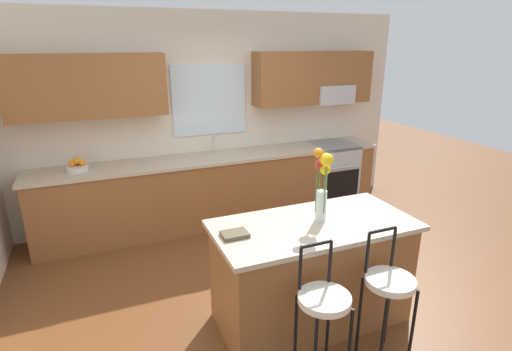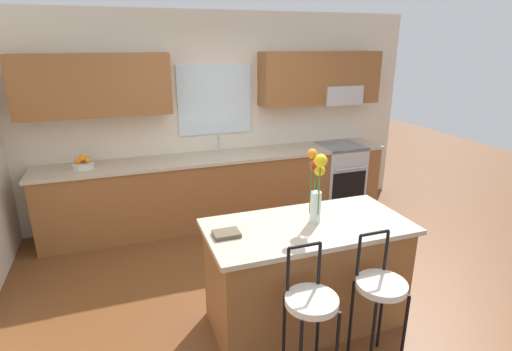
{
  "view_description": "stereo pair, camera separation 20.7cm",
  "coord_description": "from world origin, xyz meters",
  "px_view_note": "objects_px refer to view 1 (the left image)",
  "views": [
    {
      "loc": [
        -1.44,
        -3.1,
        2.32
      ],
      "look_at": [
        0.06,
        0.55,
        1.0
      ],
      "focal_mm": 28.09,
      "sensor_mm": 36.0,
      "label": 1
    },
    {
      "loc": [
        -1.25,
        -3.17,
        2.32
      ],
      "look_at": [
        0.06,
        0.55,
        1.0
      ],
      "focal_mm": 28.09,
      "sensor_mm": 36.0,
      "label": 2
    }
  ],
  "objects_px": {
    "bar_stool_middle": "(389,287)",
    "flower_vase": "(322,180)",
    "oven_range": "(332,174)",
    "bar_stool_near": "(323,305)",
    "kitchen_island": "(312,272)",
    "cookbook": "(235,234)",
    "fruit_bowl_oranges": "(77,166)"
  },
  "relations": [
    {
      "from": "oven_range",
      "to": "flower_vase",
      "type": "distance_m",
      "value": 2.79
    },
    {
      "from": "bar_stool_near",
      "to": "bar_stool_middle",
      "type": "height_order",
      "value": "same"
    },
    {
      "from": "bar_stool_middle",
      "to": "cookbook",
      "type": "distance_m",
      "value": 1.19
    },
    {
      "from": "cookbook",
      "to": "flower_vase",
      "type": "bearing_deg",
      "value": 0.21
    },
    {
      "from": "bar_stool_middle",
      "to": "flower_vase",
      "type": "distance_m",
      "value": 0.93
    },
    {
      "from": "oven_range",
      "to": "bar_stool_middle",
      "type": "bearing_deg",
      "value": -115.26
    },
    {
      "from": "oven_range",
      "to": "cookbook",
      "type": "height_order",
      "value": "cookbook"
    },
    {
      "from": "bar_stool_near",
      "to": "fruit_bowl_oranges",
      "type": "bearing_deg",
      "value": 117.89
    },
    {
      "from": "fruit_bowl_oranges",
      "to": "oven_range",
      "type": "bearing_deg",
      "value": -0.49
    },
    {
      "from": "bar_stool_middle",
      "to": "fruit_bowl_oranges",
      "type": "bearing_deg",
      "value": 125.8
    },
    {
      "from": "oven_range",
      "to": "bar_stool_near",
      "type": "height_order",
      "value": "bar_stool_near"
    },
    {
      "from": "bar_stool_near",
      "to": "fruit_bowl_oranges",
      "type": "height_order",
      "value": "fruit_bowl_oranges"
    },
    {
      "from": "bar_stool_near",
      "to": "bar_stool_middle",
      "type": "bearing_deg",
      "value": 0.0
    },
    {
      "from": "bar_stool_middle",
      "to": "oven_range",
      "type": "bearing_deg",
      "value": 64.74
    },
    {
      "from": "flower_vase",
      "to": "fruit_bowl_oranges",
      "type": "distance_m",
      "value": 2.91
    },
    {
      "from": "kitchen_island",
      "to": "bar_stool_middle",
      "type": "bearing_deg",
      "value": -66.09
    },
    {
      "from": "cookbook",
      "to": "bar_stool_middle",
      "type": "bearing_deg",
      "value": -34.31
    },
    {
      "from": "cookbook",
      "to": "fruit_bowl_oranges",
      "type": "xyz_separation_m",
      "value": [
        -1.12,
        2.22,
        0.04
      ]
    },
    {
      "from": "oven_range",
      "to": "kitchen_island",
      "type": "distance_m",
      "value": 2.74
    },
    {
      "from": "kitchen_island",
      "to": "bar_stool_near",
      "type": "height_order",
      "value": "bar_stool_near"
    },
    {
      "from": "bar_stool_middle",
      "to": "cookbook",
      "type": "relative_size",
      "value": 5.21
    },
    {
      "from": "oven_range",
      "to": "flower_vase",
      "type": "xyz_separation_m",
      "value": [
        -1.54,
        -2.18,
        0.81
      ]
    },
    {
      "from": "flower_vase",
      "to": "bar_stool_near",
      "type": "bearing_deg",
      "value": -118.22
    },
    {
      "from": "kitchen_island",
      "to": "fruit_bowl_oranges",
      "type": "height_order",
      "value": "fruit_bowl_oranges"
    },
    {
      "from": "kitchen_island",
      "to": "cookbook",
      "type": "relative_size",
      "value": 8.31
    },
    {
      "from": "kitchen_island",
      "to": "bar_stool_near",
      "type": "xyz_separation_m",
      "value": [
        -0.28,
        -0.62,
        0.17
      ]
    },
    {
      "from": "oven_range",
      "to": "cookbook",
      "type": "bearing_deg",
      "value": -136.3
    },
    {
      "from": "oven_range",
      "to": "fruit_bowl_oranges",
      "type": "bearing_deg",
      "value": 179.51
    },
    {
      "from": "bar_stool_middle",
      "to": "fruit_bowl_oranges",
      "type": "height_order",
      "value": "fruit_bowl_oranges"
    },
    {
      "from": "oven_range",
      "to": "bar_stool_middle",
      "type": "relative_size",
      "value": 0.88
    },
    {
      "from": "oven_range",
      "to": "flower_vase",
      "type": "bearing_deg",
      "value": -125.16
    },
    {
      "from": "bar_stool_near",
      "to": "flower_vase",
      "type": "xyz_separation_m",
      "value": [
        0.35,
        0.65,
        0.64
      ]
    }
  ]
}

